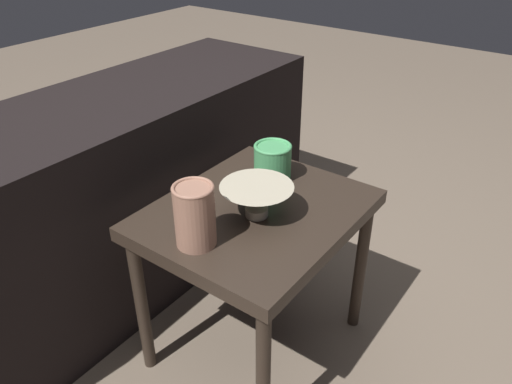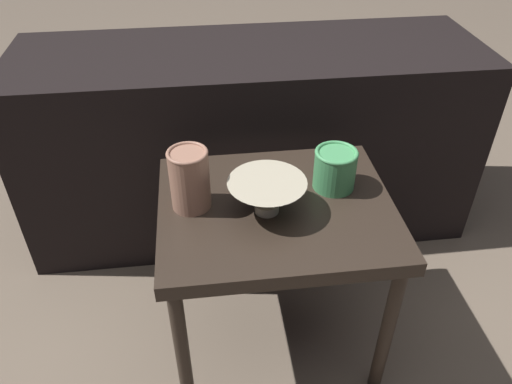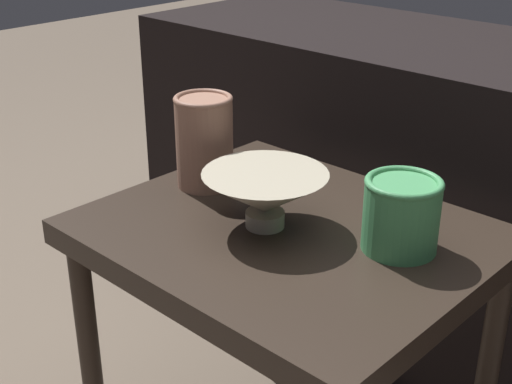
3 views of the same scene
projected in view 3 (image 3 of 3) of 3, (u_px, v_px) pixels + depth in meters
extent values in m
cube|color=#2D231C|center=(287.00, 239.00, 1.10)|extent=(0.59, 0.49, 0.04)
cylinder|color=#2D231C|center=(91.00, 362.00, 1.23)|extent=(0.04, 0.04, 0.47)
cylinder|color=#2D231C|center=(258.00, 271.00, 1.51)|extent=(0.04, 0.04, 0.47)
cylinder|color=#2D231C|center=(486.00, 381.00, 1.18)|extent=(0.04, 0.04, 0.47)
cube|color=black|center=(464.00, 205.00, 1.55)|extent=(1.56, 0.50, 0.68)
cylinder|color=#B2A88E|center=(265.00, 219.00, 1.09)|extent=(0.06, 0.06, 0.02)
cone|color=#B2A88E|center=(265.00, 193.00, 1.07)|extent=(0.19, 0.19, 0.06)
cylinder|color=#996B56|center=(204.00, 143.00, 1.21)|extent=(0.10, 0.10, 0.15)
torus|color=#996B56|center=(203.00, 99.00, 1.17)|extent=(0.10, 0.10, 0.01)
cylinder|color=#47995B|center=(401.00, 216.00, 1.01)|extent=(0.11, 0.11, 0.10)
torus|color=#47995B|center=(404.00, 183.00, 0.99)|extent=(0.11, 0.11, 0.01)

